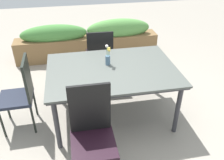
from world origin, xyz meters
name	(u,v)px	position (x,y,z in m)	size (l,w,h in m)	color
ground_plane	(114,117)	(0.00, 0.00, 0.00)	(12.00, 12.00, 0.00)	gray
dining_table	(112,73)	(-0.01, 0.07, 0.68)	(1.62, 1.14, 0.74)	#4C514C
chair_near_left	(92,131)	(-0.38, -0.83, 0.58)	(0.43, 0.43, 1.04)	black
chair_end_left	(21,92)	(-1.15, 0.07, 0.53)	(0.41, 0.41, 0.96)	black
chair_far_side	(100,53)	(-0.05, 0.97, 0.53)	(0.44, 0.44, 0.93)	black
flower_vase	(108,57)	(-0.05, 0.18, 0.85)	(0.07, 0.06, 0.28)	slate
planter_box	(88,41)	(-0.14, 1.94, 0.36)	(2.80, 0.36, 0.76)	brown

